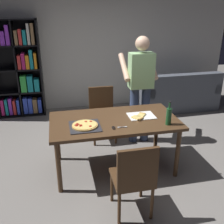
# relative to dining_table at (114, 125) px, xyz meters

# --- Properties ---
(ground_plane) EXTENTS (12.00, 12.00, 0.00)m
(ground_plane) POSITION_rel_dining_table_xyz_m (0.00, 0.00, -0.68)
(ground_plane) COLOR gray
(back_wall) EXTENTS (6.40, 0.10, 2.80)m
(back_wall) POSITION_rel_dining_table_xyz_m (0.00, 2.60, 0.72)
(back_wall) COLOR silver
(back_wall) RESTS_ON ground_plane
(dining_table) EXTENTS (1.71, 0.92, 0.75)m
(dining_table) POSITION_rel_dining_table_xyz_m (0.00, 0.00, 0.00)
(dining_table) COLOR #4C331E
(dining_table) RESTS_ON ground_plane
(chair_near_camera) EXTENTS (0.42, 0.42, 0.90)m
(chair_near_camera) POSITION_rel_dining_table_xyz_m (-0.00, -0.94, -0.17)
(chair_near_camera) COLOR #472D19
(chair_near_camera) RESTS_ON ground_plane
(chair_far_side) EXTENTS (0.42, 0.42, 0.90)m
(chair_far_side) POSITION_rel_dining_table_xyz_m (0.00, 0.94, -0.17)
(chair_far_side) COLOR #472D19
(chair_far_side) RESTS_ON ground_plane
(couch) EXTENTS (1.72, 0.89, 0.85)m
(couch) POSITION_rel_dining_table_xyz_m (1.90, 1.99, -0.37)
(couch) COLOR #4C515B
(couch) RESTS_ON ground_plane
(bookshelf) EXTENTS (1.40, 0.35, 1.95)m
(bookshelf) POSITION_rel_dining_table_xyz_m (-1.71, 2.37, 0.26)
(bookshelf) COLOR black
(bookshelf) RESTS_ON ground_plane
(person_serving_pizza) EXTENTS (0.55, 0.54, 1.75)m
(person_serving_pizza) POSITION_rel_dining_table_xyz_m (0.59, 0.72, 0.32)
(person_serving_pizza) COLOR #38476B
(person_serving_pizza) RESTS_ON ground_plane
(pepperoni_pizza_on_tray) EXTENTS (0.39, 0.39, 0.04)m
(pepperoni_pizza_on_tray) POSITION_rel_dining_table_xyz_m (-0.41, -0.14, 0.09)
(pepperoni_pizza_on_tray) COLOR #2D2D33
(pepperoni_pizza_on_tray) RESTS_ON dining_table
(pizza_slices_on_towel) EXTENTS (0.36, 0.30, 0.03)m
(pizza_slices_on_towel) POSITION_rel_dining_table_xyz_m (0.38, 0.02, 0.08)
(pizza_slices_on_towel) COLOR white
(pizza_slices_on_towel) RESTS_ON dining_table
(wine_bottle) EXTENTS (0.07, 0.07, 0.32)m
(wine_bottle) POSITION_rel_dining_table_xyz_m (0.64, -0.29, 0.19)
(wine_bottle) COLOR #194723
(wine_bottle) RESTS_ON dining_table
(kitchen_scissors) EXTENTS (0.19, 0.09, 0.01)m
(kitchen_scissors) POSITION_rel_dining_table_xyz_m (-0.03, -0.26, 0.08)
(kitchen_scissors) COLOR silver
(kitchen_scissors) RESTS_ON dining_table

